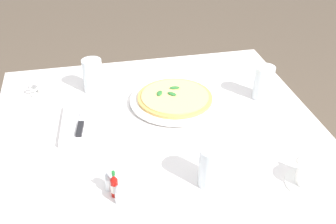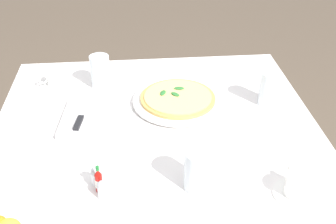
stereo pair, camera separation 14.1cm
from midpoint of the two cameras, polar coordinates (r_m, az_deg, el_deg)
The scene contains 13 objects.
dining_table at distance 1.44m, azimuth 1.44°, elevation -7.18°, with size 1.06×1.06×0.74m.
pizza_plate at distance 1.49m, azimuth 4.04°, elevation 1.40°, with size 0.32×0.32×0.02m.
pizza at distance 1.48m, azimuth 4.06°, elevation 1.86°, with size 0.26×0.26×0.02m.
coffee_cup_near_left at distance 1.19m, azimuth 20.58°, elevation -9.57°, with size 0.13×0.13×0.06m.
coffee_cup_far_left at distance 1.64m, azimuth -12.39°, elevation 4.34°, with size 0.13×0.13×0.06m.
water_glass_left_edge at distance 1.52m, azimuth 16.09°, elevation 2.83°, with size 0.07×0.07×0.12m.
water_glass_back_corner at distance 1.13m, azimuth 7.68°, elevation -8.17°, with size 0.08×0.08×0.12m.
water_glass_near_right at distance 1.58m, azimuth -6.57°, elevation 5.10°, with size 0.07×0.07×0.12m.
napkin_folded at distance 1.41m, azimuth -8.66°, elevation -0.94°, with size 0.23×0.15×0.02m.
dinner_knife at distance 1.41m, azimuth -8.69°, elevation -0.41°, with size 0.20×0.05×0.01m.
hot_sauce_bottle at distance 1.13m, azimuth -5.75°, elevation -9.34°, with size 0.02×0.02×0.08m.
salt_shaker at distance 1.16m, azimuth -6.24°, elevation -8.76°, with size 0.03×0.03×0.06m.
pepper_shaker at distance 1.11m, azimuth -5.19°, elevation -10.63°, with size 0.03×0.03×0.06m.
Camera 2 is at (-1.10, 0.07, 1.53)m, focal length 45.26 mm.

